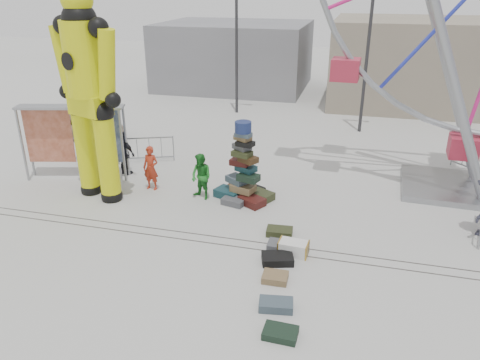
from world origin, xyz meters
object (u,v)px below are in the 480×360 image
(barricade_dummy_a, at_px, (102,147))
(lamp_post_right, at_px, (371,40))
(pedestrian_green, at_px, (201,177))
(parked_suv, at_px, (86,126))
(barricade_dummy_b, at_px, (95,151))
(barricade_dummy_c, at_px, (149,149))
(crash_test_dummy, at_px, (88,89))
(pedestrian_red, at_px, (151,168))
(suitcase_tower, at_px, (244,178))
(banner_scaffold, at_px, (72,125))
(barricade_wheel_back, at_px, (474,160))
(pedestrian_black, at_px, (125,153))
(lamp_post_left, at_px, (238,32))
(steamer_trunk, at_px, (293,248))

(barricade_dummy_a, bearing_deg, lamp_post_right, 21.21)
(pedestrian_green, relative_size, parked_suv, 0.40)
(pedestrian_green, bearing_deg, barricade_dummy_b, -176.27)
(pedestrian_green, bearing_deg, barricade_dummy_c, 164.14)
(crash_test_dummy, height_order, parked_suv, crash_test_dummy)
(barricade_dummy_b, bearing_deg, pedestrian_green, -27.31)
(pedestrian_red, height_order, pedestrian_green, same)
(barricade_dummy_b, bearing_deg, suitcase_tower, -20.46)
(banner_scaffold, bearing_deg, barricade_wheel_back, 2.11)
(suitcase_tower, height_order, barricade_dummy_c, suitcase_tower)
(crash_test_dummy, xyz_separation_m, barricade_dummy_b, (-1.89, 2.86, -3.28))
(barricade_wheel_back, bearing_deg, banner_scaffold, -117.02)
(pedestrian_black, height_order, parked_suv, pedestrian_black)
(lamp_post_left, distance_m, steamer_trunk, 15.94)
(banner_scaffold, height_order, barricade_dummy_a, banner_scaffold)
(lamp_post_right, bearing_deg, pedestrian_green, -118.89)
(steamer_trunk, bearing_deg, pedestrian_green, 146.55)
(barricade_dummy_c, distance_m, parked_suv, 4.89)
(lamp_post_left, distance_m, suitcase_tower, 12.21)
(barricade_dummy_a, bearing_deg, barricade_dummy_b, -110.03)
(crash_test_dummy, height_order, steamer_trunk, crash_test_dummy)
(lamp_post_right, xyz_separation_m, lamp_post_left, (-7.00, 2.00, 0.00))
(barricade_dummy_b, distance_m, parked_suv, 3.72)
(barricade_dummy_a, height_order, barricade_dummy_b, same)
(steamer_trunk, relative_size, pedestrian_green, 0.51)
(barricade_wheel_back, bearing_deg, pedestrian_red, -111.75)
(steamer_trunk, height_order, pedestrian_black, pedestrian_black)
(lamp_post_right, distance_m, lamp_post_left, 7.28)
(steamer_trunk, xyz_separation_m, pedestrian_green, (-3.67, 2.82, 0.63))
(steamer_trunk, height_order, barricade_dummy_b, barricade_dummy_b)
(pedestrian_black, distance_m, parked_suv, 5.51)
(barricade_dummy_c, bearing_deg, lamp_post_right, 16.70)
(suitcase_tower, relative_size, pedestrian_black, 1.61)
(barricade_dummy_a, bearing_deg, barricade_dummy_c, -3.64)
(banner_scaffold, xyz_separation_m, barricade_dummy_b, (-0.18, 1.57, -1.59))
(barricade_dummy_a, xyz_separation_m, pedestrian_green, (5.35, -2.58, 0.27))
(lamp_post_left, height_order, barricade_dummy_a, lamp_post_left)
(lamp_post_right, distance_m, steamer_trunk, 13.18)
(steamer_trunk, xyz_separation_m, barricade_dummy_b, (-9.08, 4.96, 0.36))
(crash_test_dummy, bearing_deg, barricade_dummy_b, 142.58)
(lamp_post_left, bearing_deg, crash_test_dummy, -98.29)
(lamp_post_left, xyz_separation_m, banner_scaffold, (-3.49, -10.98, -2.34))
(banner_scaffold, height_order, steamer_trunk, banner_scaffold)
(barricade_dummy_c, height_order, barricade_wheel_back, same)
(pedestrian_black, bearing_deg, barricade_wheel_back, -145.65)
(crash_test_dummy, relative_size, barricade_wheel_back, 3.64)
(banner_scaffold, xyz_separation_m, pedestrian_red, (3.19, -0.27, -1.32))
(barricade_dummy_a, height_order, parked_suv, parked_suv)
(barricade_wheel_back, relative_size, pedestrian_green, 1.22)
(crash_test_dummy, bearing_deg, steamer_trunk, 2.94)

